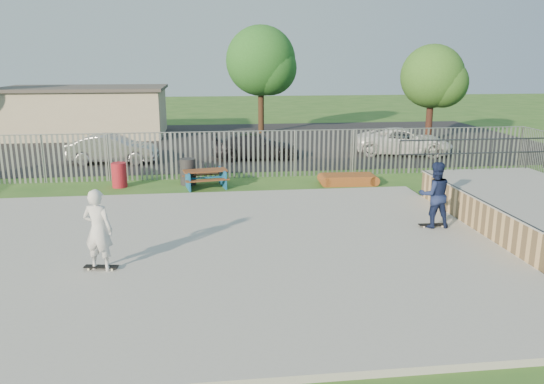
{
  "coord_description": "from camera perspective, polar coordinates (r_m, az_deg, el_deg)",
  "views": [
    {
      "loc": [
        -0.13,
        -13.23,
        4.97
      ],
      "look_at": [
        1.76,
        2.0,
        1.1
      ],
      "focal_mm": 35.0,
      "sensor_mm": 36.0,
      "label": 1
    }
  ],
  "objects": [
    {
      "name": "skater_white",
      "position": [
        12.93,
        -18.2,
        -3.89
      ],
      "size": [
        0.82,
        0.67,
        1.95
      ],
      "primitive_type": "imported",
      "rotation": [
        0.0,
        0.0,
        2.81
      ],
      "color": "silver",
      "rests_on": "concrete_slab"
    },
    {
      "name": "car_white",
      "position": [
        29.01,
        13.98,
        5.3
      ],
      "size": [
        5.41,
        3.57,
        1.38
      ],
      "primitive_type": "imported",
      "rotation": [
        0.0,
        0.0,
        1.29
      ],
      "color": "white",
      "rests_on": "parking_lot"
    },
    {
      "name": "trash_bin_red",
      "position": [
        21.86,
        -16.11,
        1.77
      ],
      "size": [
        0.59,
        0.59,
        0.98
      ],
      "primitive_type": "cylinder",
      "color": "maroon",
      "rests_on": "ground"
    },
    {
      "name": "parking_lot",
      "position": [
        32.61,
        -6.77,
        5.31
      ],
      "size": [
        40.0,
        18.0,
        0.02
      ],
      "primitive_type": "cube",
      "color": "black",
      "rests_on": "ground"
    },
    {
      "name": "skater_navy",
      "position": [
        16.13,
        17.08,
        -0.28
      ],
      "size": [
        0.97,
        0.76,
        1.95
      ],
      "primitive_type": "imported",
      "rotation": [
        0.0,
        0.0,
        3.11
      ],
      "color": "#162046",
      "rests_on": "concrete_slab"
    },
    {
      "name": "tree_right",
      "position": [
        33.91,
        16.86,
        11.8
      ],
      "size": [
        3.78,
        3.78,
        5.83
      ],
      "color": "#402319",
      "rests_on": "ground"
    },
    {
      "name": "skateboard_a",
      "position": [
        16.38,
        16.85,
        -3.45
      ],
      "size": [
        0.81,
        0.22,
        0.08
      ],
      "rotation": [
        0.0,
        0.0,
        -0.03
      ],
      "color": "black",
      "rests_on": "concrete_slab"
    },
    {
      "name": "picnic_table",
      "position": [
        21.14,
        -7.19,
        1.46
      ],
      "size": [
        1.9,
        1.66,
        0.71
      ],
      "rotation": [
        0.0,
        0.0,
        0.17
      ],
      "color": "brown",
      "rests_on": "ground"
    },
    {
      "name": "fence",
      "position": [
        18.29,
        -3.35,
        1.59
      ],
      "size": [
        26.04,
        16.02,
        2.0
      ],
      "color": "gray",
      "rests_on": "ground"
    },
    {
      "name": "funbox",
      "position": [
        21.76,
        8.17,
        1.35
      ],
      "size": [
        2.03,
        1.08,
        0.4
      ],
      "rotation": [
        0.0,
        0.0,
        -0.04
      ],
      "color": "brown",
      "rests_on": "ground"
    },
    {
      "name": "ground",
      "position": [
        14.13,
        -6.13,
        -6.52
      ],
      "size": [
        120.0,
        120.0,
        0.0
      ],
      "primitive_type": "plane",
      "color": "#2E6121",
      "rests_on": "ground"
    },
    {
      "name": "skateboard_b",
      "position": [
        13.24,
        -17.89,
        -7.74
      ],
      "size": [
        0.82,
        0.32,
        0.08
      ],
      "rotation": [
        0.0,
        0.0,
        -0.16
      ],
      "color": "black",
      "rests_on": "concrete_slab"
    },
    {
      "name": "car_dark",
      "position": [
        26.9,
        -1.81,
        4.93
      ],
      "size": [
        4.43,
        1.85,
        1.28
      ],
      "primitive_type": "imported",
      "rotation": [
        0.0,
        0.0,
        1.56
      ],
      "color": "black",
      "rests_on": "parking_lot"
    },
    {
      "name": "trash_bin_grey",
      "position": [
        21.7,
        -9.03,
        2.18
      ],
      "size": [
        0.64,
        0.64,
        1.06
      ],
      "primitive_type": "cylinder",
      "color": "#252527",
      "rests_on": "ground"
    },
    {
      "name": "tree_mid",
      "position": [
        36.28,
        -1.21,
        13.92
      ],
      "size": [
        4.64,
        4.64,
        7.15
      ],
      "color": "#402A19",
      "rests_on": "ground"
    },
    {
      "name": "car_silver",
      "position": [
        26.89,
        -16.77,
        4.45
      ],
      "size": [
        4.33,
        1.8,
        1.39
      ],
      "primitive_type": "imported",
      "rotation": [
        0.0,
        0.0,
        1.49
      ],
      "color": "#A1A1A5",
      "rests_on": "parking_lot"
    },
    {
      "name": "building",
      "position": [
        37.23,
        -19.43,
        8.19
      ],
      "size": [
        10.4,
        6.4,
        3.2
      ],
      "color": "#C3B796",
      "rests_on": "ground"
    },
    {
      "name": "quarter_pipe",
      "position": [
        17.77,
        26.05,
        -1.7
      ],
      "size": [
        5.5,
        7.05,
        2.19
      ],
      "color": "tan",
      "rests_on": "ground"
    },
    {
      "name": "concrete_slab",
      "position": [
        14.11,
        -6.13,
        -6.24
      ],
      "size": [
        15.0,
        12.0,
        0.15
      ],
      "primitive_type": "cube",
      "color": "#A3A29D",
      "rests_on": "ground"
    }
  ]
}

